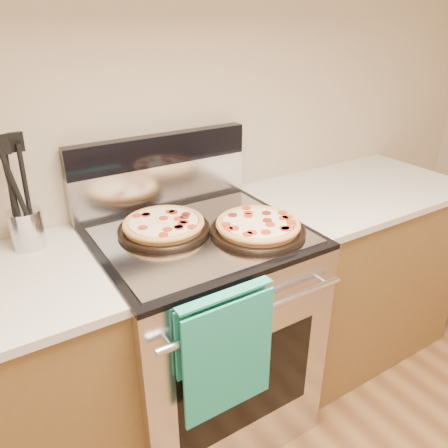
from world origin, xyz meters
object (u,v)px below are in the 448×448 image
pepperoni_pizza_front (258,227)px  utensil_crock (27,229)px  pepperoni_pizza_back (164,226)px  range_body (202,333)px

pepperoni_pizza_front → utensil_crock: (-0.73, 0.36, 0.03)m
pepperoni_pizza_front → utensil_crock: 0.81m
utensil_crock → pepperoni_pizza_back: bearing=-21.3°
range_body → utensil_crock: (-0.55, 0.24, 0.53)m
range_body → utensil_crock: 0.80m
pepperoni_pizza_back → utensil_crock: bearing=158.7°
pepperoni_pizza_front → range_body: bearing=146.1°
pepperoni_pizza_back → pepperoni_pizza_front: 0.35m
range_body → pepperoni_pizza_back: size_ratio=2.69×
range_body → pepperoni_pizza_front: size_ratio=2.61×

